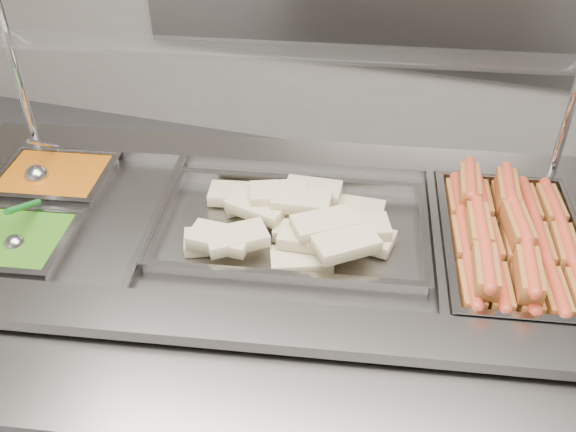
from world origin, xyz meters
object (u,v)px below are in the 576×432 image
(steam_counter, at_px, (272,338))
(sneeze_guard, at_px, (278,55))
(ladle, at_px, (38,174))
(serving_spoon, at_px, (17,238))
(pan_hotdogs, at_px, (512,252))
(pan_wraps, at_px, (292,231))

(steam_counter, height_order, sneeze_guard, sneeze_guard)
(ladle, relative_size, serving_spoon, 1.04)
(ladle, distance_m, serving_spoon, 0.32)
(steam_counter, xyz_separation_m, pan_hotdogs, (0.68, 0.12, 0.45))
(pan_wraps, bearing_deg, pan_hotdogs, 9.76)
(steam_counter, bearing_deg, sneeze_guard, 99.76)
(sneeze_guard, relative_size, pan_wraps, 2.27)
(steam_counter, height_order, ladle, ladle)
(sneeze_guard, bearing_deg, serving_spoon, -139.31)
(ladle, bearing_deg, pan_wraps, -0.18)
(steam_counter, height_order, serving_spoon, serving_spoon)
(sneeze_guard, distance_m, ladle, 0.86)
(steam_counter, relative_size, pan_wraps, 2.70)
(pan_hotdogs, bearing_deg, pan_wraps, -170.24)
(steam_counter, distance_m, pan_wraps, 0.47)
(pan_hotdogs, distance_m, pan_wraps, 0.62)
(pan_hotdogs, xyz_separation_m, pan_wraps, (-0.61, -0.11, 0.02))
(sneeze_guard, height_order, serving_spoon, sneeze_guard)
(steam_counter, relative_size, serving_spoon, 10.96)
(sneeze_guard, xyz_separation_m, pan_hotdogs, (0.72, -0.12, -0.45))
(pan_wraps, bearing_deg, serving_spoon, -157.72)
(pan_hotdogs, height_order, pan_wraps, same)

